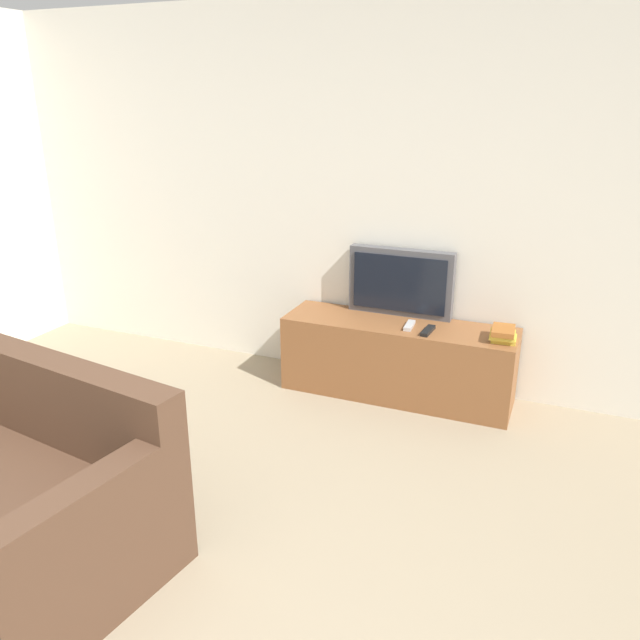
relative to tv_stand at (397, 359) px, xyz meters
The scene contains 6 objects.
wall_back 1.09m from the tv_stand, 125.38° to the left, with size 9.00×0.06×2.60m.
tv_stand is the anchor object (origin of this frame).
television 0.53m from the tv_stand, 105.46° to the left, with size 0.73×0.09×0.47m.
book_stack 0.76m from the tv_stand, ahead, with size 0.17×0.21×0.09m.
remote_on_stand 0.29m from the tv_stand, 28.47° to the right, with size 0.06×0.17×0.02m.
remote_secondary 0.37m from the tv_stand, 23.24° to the right, with size 0.06×0.19×0.02m.
Camera 1 is at (1.21, -1.10, 1.99)m, focal length 35.00 mm.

